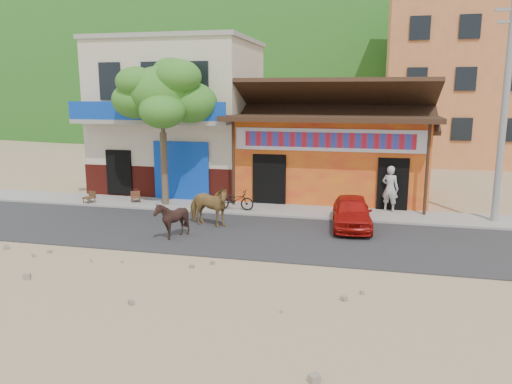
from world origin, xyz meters
The scene contains 16 objects.
ground centered at (0.00, 0.00, 0.00)m, with size 120.00×120.00×0.00m, color #9E825B.
road centered at (0.00, 2.50, 0.02)m, with size 60.00×5.00×0.04m, color #28282B.
sidewalk centered at (0.00, 6.00, 0.06)m, with size 60.00×2.00×0.12m, color gray.
dance_club centered at (2.00, 10.00, 1.80)m, with size 8.00×6.00×3.60m, color orange.
cafe_building centered at (-5.50, 10.00, 3.50)m, with size 7.00×6.00×7.00m, color beige.
apartment_front centered at (9.00, 24.00, 6.00)m, with size 9.00×9.00×12.00m, color #CC723F.
hillside centered at (0.00, 70.00, 12.00)m, with size 100.00×40.00×24.00m, color #194C14.
tree centered at (-4.60, 5.80, 3.12)m, with size 3.00×3.00×6.00m, color #2D721E, non-canonical shape.
utility_pole centered at (8.20, 6.00, 4.12)m, with size 0.24×0.24×8.00m, color gray.
cow_tan centered at (-1.83, 3.21, 0.78)m, with size 0.79×1.74×1.47m, color olive.
cow_dark centered at (-2.51, 1.50, 0.67)m, with size 1.02×1.14×1.26m, color black.
red_car centered at (3.15, 4.17, 0.60)m, with size 1.33×3.31×1.13m, color #AE110C.
scooter centered at (-1.50, 5.51, 0.52)m, with size 0.54×1.54×0.81m, color black.
pedestrian centered at (4.50, 6.70, 1.03)m, with size 0.66×0.43×1.81m, color #BBBBBB.
cafe_chair_left centered at (-7.87, 5.30, 0.57)m, with size 0.42×0.42×0.89m, color #493418, non-canonical shape.
cafe_chair_right centered at (-6.00, 5.88, 0.54)m, with size 0.39×0.39×0.84m, color #52291B, non-canonical shape.
Camera 1 is at (3.77, -13.20, 4.76)m, focal length 35.00 mm.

